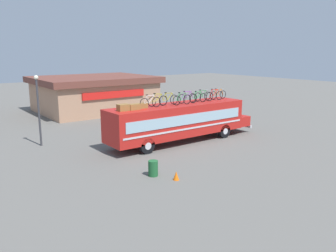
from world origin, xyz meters
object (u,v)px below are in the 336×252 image
object	(u,v)px
luggage_bag_2	(134,107)
rooftop_bicycle_2	(158,101)
luggage_bag_3	(142,106)
rooftop_bicycle_6	(198,98)
rooftop_bicycle_5	(187,98)
rooftop_bicycle_7	(203,96)
rooftop_bicycle_9	(218,95)
rooftop_bicycle_8	(214,96)
luggage_bag_1	(123,108)
rooftop_bicycle_3	(169,100)
rooftop_bicycle_4	(182,99)
rooftop_bicycle_1	(150,102)
street_lamp	(38,105)
trash_bin	(153,168)
bus	(180,120)
traffic_cone	(176,176)

from	to	relation	value
luggage_bag_2	rooftop_bicycle_2	world-z (taller)	rooftop_bicycle_2
luggage_bag_3	rooftop_bicycle_2	bearing A→B (deg)	7.98
luggage_bag_2	rooftop_bicycle_6	xyz separation A→B (m)	(5.59, -0.02, 0.18)
luggage_bag_2	rooftop_bicycle_5	xyz separation A→B (m)	(4.79, 0.31, 0.19)
rooftop_bicycle_7	rooftop_bicycle_9	size ratio (longest dim) A/B	0.98
luggage_bag_3	luggage_bag_2	bearing A→B (deg)	-164.70
rooftop_bicycle_5	rooftop_bicycle_8	world-z (taller)	rooftop_bicycle_8
luggage_bag_1	rooftop_bicycle_3	xyz separation A→B (m)	(3.84, 0.25, 0.17)
luggage_bag_2	luggage_bag_3	distance (m)	0.82
luggage_bag_3	rooftop_bicycle_3	distance (m)	2.32
rooftop_bicycle_4	rooftop_bicycle_1	bearing A→B (deg)	174.68
luggage_bag_1	street_lamp	size ratio (longest dim) A/B	0.15
rooftop_bicycle_6	street_lamp	bearing A→B (deg)	152.50
rooftop_bicycle_2	luggage_bag_2	bearing A→B (deg)	-169.35
rooftop_bicycle_4	rooftop_bicycle_5	size ratio (longest dim) A/B	0.93
rooftop_bicycle_1	rooftop_bicycle_6	world-z (taller)	rooftop_bicycle_1
rooftop_bicycle_3	rooftop_bicycle_5	world-z (taller)	rooftop_bicycle_3
rooftop_bicycle_7	trash_bin	xyz separation A→B (m)	(-8.13, -5.07, -2.79)
luggage_bag_3	rooftop_bicycle_8	xyz separation A→B (m)	(6.53, -0.18, 0.21)
rooftop_bicycle_5	luggage_bag_3	bearing A→B (deg)	-178.61
luggage_bag_1	rooftop_bicycle_6	xyz separation A→B (m)	(6.34, -0.11, 0.16)
bus	rooftop_bicycle_5	world-z (taller)	rooftop_bicycle_5
rooftop_bicycle_2	rooftop_bicycle_5	distance (m)	2.60
rooftop_bicycle_8	traffic_cone	xyz separation A→B (m)	(-8.35, -5.86, -3.00)
rooftop_bicycle_1	street_lamp	xyz separation A→B (m)	(-5.93, 5.20, -0.28)
street_lamp	rooftop_bicycle_8	bearing A→B (deg)	-23.79
luggage_bag_2	rooftop_bicycle_3	size ratio (longest dim) A/B	0.45
rooftop_bicycle_7	rooftop_bicycle_4	bearing A→B (deg)	-166.04
rooftop_bicycle_4	rooftop_bicycle_8	xyz separation A→B (m)	(3.41, 0.19, 0.01)
luggage_bag_1	rooftop_bicycle_2	xyz separation A→B (m)	(2.94, 0.32, 0.17)
bus	rooftop_bicycle_5	xyz separation A→B (m)	(0.76, 0.10, 1.57)
trash_bin	street_lamp	bearing A→B (deg)	106.58
rooftop_bicycle_2	trash_bin	xyz separation A→B (m)	(-3.84, -5.00, -2.80)
rooftop_bicycle_1	rooftop_bicycle_5	distance (m)	3.45
luggage_bag_1	rooftop_bicycle_5	bearing A→B (deg)	2.29
rooftop_bicycle_2	rooftop_bicycle_4	distance (m)	1.81
rooftop_bicycle_3	rooftop_bicycle_8	bearing A→B (deg)	-4.15
rooftop_bicycle_5	trash_bin	bearing A→B (deg)	-142.69
bus	luggage_bag_3	size ratio (longest dim) A/B	18.30
luggage_bag_3	rooftop_bicycle_6	xyz separation A→B (m)	(4.80, -0.23, 0.19)
rooftop_bicycle_5	rooftop_bicycle_7	bearing A→B (deg)	5.66
bus	rooftop_bicycle_8	world-z (taller)	rooftop_bicycle_8
bus	rooftop_bicycle_8	xyz separation A→B (m)	(3.29, -0.18, 1.57)
bus	street_lamp	distance (m)	10.08
rooftop_bicycle_1	rooftop_bicycle_6	bearing A→B (deg)	-1.28
rooftop_bicycle_1	rooftop_bicycle_8	distance (m)	5.97
luggage_bag_3	rooftop_bicycle_5	world-z (taller)	rooftop_bicycle_5
rooftop_bicycle_1	rooftop_bicycle_4	size ratio (longest dim) A/B	1.03
bus	trash_bin	world-z (taller)	bus
rooftop_bicycle_2	rooftop_bicycle_7	size ratio (longest dim) A/B	0.99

